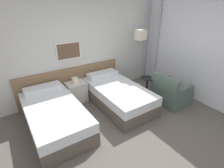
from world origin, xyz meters
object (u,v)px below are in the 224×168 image
Objects in this scene: floor_lamp at (140,39)px; side_table at (147,84)px; bed_near_window at (117,95)px; armchair at (170,94)px; nightstand at (76,92)px; bed_near_door at (54,116)px.

floor_lamp is 2.85× the size of side_table.
armchair is (1.23, -0.69, -0.01)m from bed_near_window.
nightstand is (-0.81, 0.74, 0.01)m from bed_near_window.
bed_near_window is at bearing -153.92° from floor_lamp.
side_table is 0.65m from armchair.
floor_lamp is 2.08× the size of armchair.
floor_lamp reaches higher than bed_near_door.
side_table is at bearing -10.27° from bed_near_window.
nightstand is at bearing 137.55° from bed_near_window.
armchair is at bearing -89.03° from floor_lamp.
armchair is (0.02, -1.27, -1.22)m from floor_lamp.
side_table is at bearing -28.14° from nightstand.
armchair is (0.35, -0.53, -0.15)m from side_table.
floor_lamp reaches higher than armchair.
nightstand is 2.49m from armchair.
bed_near_window is at bearing 0.00° from bed_near_door.
bed_near_door is 3.29× the size of side_table.
bed_near_door is 2.51m from side_table.
floor_lamp is at bearing 26.08° from bed_near_window.
bed_near_door is 3.13m from floor_lamp.
bed_near_window is (1.63, 0.00, 0.00)m from bed_near_door.
side_table is (0.87, -0.16, 0.14)m from bed_near_window.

